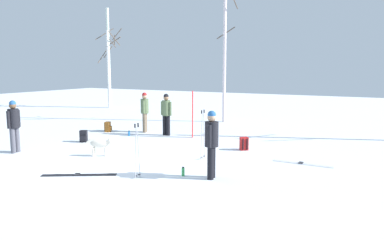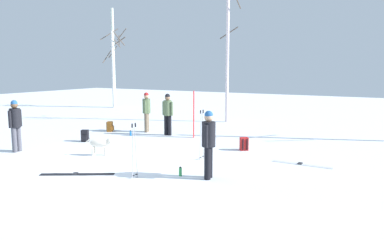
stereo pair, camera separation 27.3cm
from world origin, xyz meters
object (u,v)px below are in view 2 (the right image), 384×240
at_px(backpack_1, 85,136).
at_px(person_1, 168,112).
at_px(ski_pair_planted_0, 194,114).
at_px(water_bottle_0, 131,133).
at_px(dog, 101,144).
at_px(person_2, 15,122).
at_px(ski_pair_lying_1, 77,174).
at_px(ski_poles_0, 134,149).
at_px(birch_tree_2, 228,48).
at_px(person_0, 209,140).
at_px(backpack_0, 110,127).
at_px(ski_pair_lying_0, 302,164).
at_px(water_bottle_1, 180,172).
at_px(backpack_2, 244,144).
at_px(birch_tree_0, 114,57).
at_px(birch_tree_1, 113,66).
at_px(person_3, 147,109).
at_px(ski_poles_1, 202,133).

bearing_deg(backpack_1, person_1, 53.05).
xyz_separation_m(ski_pair_planted_0, water_bottle_0, (-2.43, -0.95, -0.82)).
distance_m(dog, ski_pair_planted_0, 4.29).
xyz_separation_m(person_1, backpack_1, (-1.99, -2.65, -0.77)).
bearing_deg(person_2, ski_pair_lying_1, -13.77).
bearing_deg(ski_poles_0, birch_tree_2, 101.20).
relative_size(person_0, backpack_0, 3.90).
bearing_deg(ski_pair_lying_0, ski_pair_planted_0, 156.24).
xyz_separation_m(person_2, ski_pair_lying_1, (3.76, -0.92, -0.97)).
bearing_deg(ski_pair_lying_0, ski_pair_lying_1, -141.06).
xyz_separation_m(ski_poles_0, water_bottle_1, (0.92, 0.71, -0.63)).
distance_m(ski_pair_lying_1, backpack_1, 4.48).
distance_m(backpack_0, backpack_1, 2.24).
distance_m(backpack_2, birch_tree_0, 15.79).
bearing_deg(birch_tree_1, ski_poles_0, -46.81).
relative_size(ski_pair_planted_0, backpack_2, 4.23).
height_order(person_2, water_bottle_1, person_2).
height_order(person_3, ski_poles_1, person_3).
bearing_deg(ski_pair_lying_0, dog, -160.60).
xyz_separation_m(person_3, backpack_2, (5.00, -1.28, -0.77)).
relative_size(person_0, ski_pair_lying_0, 1.00).
bearing_deg(person_1, backpack_0, -169.05).
relative_size(person_3, ski_poles_0, 1.23).
xyz_separation_m(person_0, person_2, (-6.88, -0.48, 0.00)).
bearing_deg(ski_pair_lying_1, person_0, 24.10).
bearing_deg(birch_tree_1, backpack_1, -53.64).
bearing_deg(person_3, person_0, -41.09).
xyz_separation_m(ski_pair_planted_0, backpack_0, (-3.85, -0.60, -0.71)).
bearing_deg(water_bottle_0, water_bottle_1, -38.93).
relative_size(backpack_1, water_bottle_1, 1.85).
bearing_deg(person_0, backpack_2, 96.91).
height_order(person_0, birch_tree_2, birch_tree_2).
bearing_deg(ski_pair_lying_1, ski_poles_1, 56.35).
distance_m(backpack_1, backpack_2, 5.98).
relative_size(person_1, ski_poles_1, 1.14).
height_order(backpack_0, water_bottle_1, backpack_0).
height_order(dog, water_bottle_1, dog).
height_order(ski_poles_1, backpack_1, ski_poles_1).
distance_m(person_3, birch_tree_0, 10.97).
distance_m(person_0, ski_poles_0, 1.87).
bearing_deg(water_bottle_0, person_3, 88.14).
bearing_deg(ski_poles_0, dog, 150.88).
height_order(ski_pair_lying_0, birch_tree_2, birch_tree_2).
bearing_deg(ski_poles_0, water_bottle_1, 37.63).
height_order(person_3, backpack_2, person_3).
bearing_deg(ski_pair_lying_0, person_0, -124.38).
bearing_deg(person_0, birch_tree_2, 111.60).
xyz_separation_m(ski_pair_lying_1, ski_poles_1, (2.04, 3.07, 0.79)).
distance_m(ski_pair_lying_0, ski_poles_0, 4.83).
height_order(person_1, dog, person_1).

